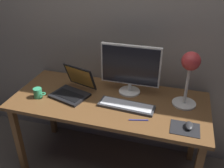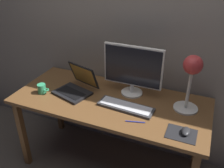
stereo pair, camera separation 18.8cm
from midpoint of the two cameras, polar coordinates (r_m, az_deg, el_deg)
The scene contains 11 objects.
ground_plane at distance 2.50m, azimuth -2.86°, elevation -18.15°, with size 4.80×4.80×0.00m, color brown.
back_wall at distance 2.15m, azimuth -0.18°, elevation 14.69°, with size 4.80×0.06×2.60m, color gray.
desk at distance 2.07m, azimuth -3.31°, elevation -5.58°, with size 1.60×0.70×0.74m.
monitor at distance 2.01m, azimuth 1.62°, elevation 3.76°, with size 0.49×0.18×0.43m.
keyboard_main at distance 1.92m, azimuth 0.57°, elevation -5.15°, with size 0.45×0.17×0.03m.
laptop at distance 2.12m, azimuth -11.22°, elevation -0.62°, with size 0.36×0.37×0.23m.
desk_lamp at distance 1.87m, azimuth 14.91°, elevation 3.26°, with size 0.19×0.19×0.44m.
mousepad at distance 1.76m, azimuth 13.68°, elevation -10.13°, with size 0.20×0.16×0.00m, color black.
mouse at distance 1.77m, azimuth 14.59°, elevation -9.47°, with size 0.06×0.10×0.03m, color #28282B.
coffee_mug at distance 2.15m, azimuth -19.23°, elevation -2.05°, with size 0.11×0.07×0.08m.
pen at distance 1.79m, azimuth 3.20°, elevation -8.46°, with size 0.01×0.01×0.14m, color #2633A5.
Camera 1 is at (0.50, -1.63, 1.83)m, focal length 39.35 mm.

